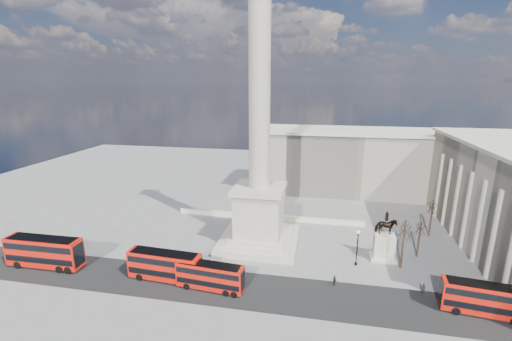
{
  "coord_description": "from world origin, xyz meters",
  "views": [
    {
      "loc": [
        10.32,
        -51.9,
        28.93
      ],
      "look_at": [
        0.14,
        1.24,
        14.73
      ],
      "focal_mm": 24.0,
      "sensor_mm": 36.0,
      "label": 1
    }
  ],
  "objects_px": {
    "pedestrian_crossing": "(335,281)",
    "pedestrian_walking": "(423,289)",
    "nelsons_column": "(259,175)",
    "red_bus_b": "(211,276)",
    "red_bus_a": "(165,266)",
    "red_bus_c": "(487,299)",
    "equestrian_statue": "(384,243)",
    "pedestrian_standing": "(465,294)",
    "red_bus_e": "(45,252)",
    "victorian_lamp": "(357,245)"
  },
  "relations": [
    {
      "from": "red_bus_e",
      "to": "pedestrian_standing",
      "type": "relative_size",
      "value": 7.41
    },
    {
      "from": "red_bus_a",
      "to": "red_bus_e",
      "type": "distance_m",
      "value": 20.46
    },
    {
      "from": "nelsons_column",
      "to": "pedestrian_standing",
      "type": "relative_size",
      "value": 29.82
    },
    {
      "from": "red_bus_c",
      "to": "pedestrian_crossing",
      "type": "xyz_separation_m",
      "value": [
        -18.68,
        3.0,
        -1.44
      ]
    },
    {
      "from": "red_bus_a",
      "to": "red_bus_c",
      "type": "bearing_deg",
      "value": 3.96
    },
    {
      "from": "nelsons_column",
      "to": "red_bus_a",
      "type": "xyz_separation_m",
      "value": [
        -11.5,
        -14.75,
        -10.55
      ]
    },
    {
      "from": "victorian_lamp",
      "to": "pedestrian_crossing",
      "type": "height_order",
      "value": "victorian_lamp"
    },
    {
      "from": "red_bus_e",
      "to": "pedestrian_walking",
      "type": "bearing_deg",
      "value": 2.72
    },
    {
      "from": "pedestrian_crossing",
      "to": "pedestrian_standing",
      "type": "bearing_deg",
      "value": -132.99
    },
    {
      "from": "pedestrian_walking",
      "to": "pedestrian_standing",
      "type": "distance_m",
      "value": 5.29
    },
    {
      "from": "nelsons_column",
      "to": "pedestrian_crossing",
      "type": "relative_size",
      "value": 31.93
    },
    {
      "from": "nelsons_column",
      "to": "red_bus_b",
      "type": "relative_size",
      "value": 5.01
    },
    {
      "from": "nelsons_column",
      "to": "red_bus_a",
      "type": "relative_size",
      "value": 4.43
    },
    {
      "from": "red_bus_b",
      "to": "pedestrian_standing",
      "type": "height_order",
      "value": "red_bus_b"
    },
    {
      "from": "equestrian_statue",
      "to": "pedestrian_standing",
      "type": "distance_m",
      "value": 13.28
    },
    {
      "from": "red_bus_a",
      "to": "red_bus_c",
      "type": "distance_m",
      "value": 43.44
    },
    {
      "from": "red_bus_e",
      "to": "red_bus_a",
      "type": "bearing_deg",
      "value": -0.37
    },
    {
      "from": "red_bus_c",
      "to": "pedestrian_standing",
      "type": "distance_m",
      "value": 3.55
    },
    {
      "from": "red_bus_b",
      "to": "pedestrian_standing",
      "type": "xyz_separation_m",
      "value": [
        34.79,
        4.24,
        -1.25
      ]
    },
    {
      "from": "pedestrian_standing",
      "to": "pedestrian_walking",
      "type": "bearing_deg",
      "value": -29.08
    },
    {
      "from": "nelsons_column",
      "to": "victorian_lamp",
      "type": "height_order",
      "value": "nelsons_column"
    },
    {
      "from": "victorian_lamp",
      "to": "red_bus_e",
      "type": "bearing_deg",
      "value": -168.65
    },
    {
      "from": "victorian_lamp",
      "to": "equestrian_statue",
      "type": "bearing_deg",
      "value": 32.0
    },
    {
      "from": "nelsons_column",
      "to": "red_bus_b",
      "type": "xyz_separation_m",
      "value": [
        -4.14,
        -15.74,
        -10.83
      ]
    },
    {
      "from": "pedestrian_crossing",
      "to": "pedestrian_walking",
      "type": "bearing_deg",
      "value": -132.99
    },
    {
      "from": "equestrian_statue",
      "to": "pedestrian_walking",
      "type": "height_order",
      "value": "equestrian_statue"
    },
    {
      "from": "victorian_lamp",
      "to": "equestrian_statue",
      "type": "height_order",
      "value": "equestrian_statue"
    },
    {
      "from": "red_bus_c",
      "to": "red_bus_e",
      "type": "distance_m",
      "value": 63.91
    },
    {
      "from": "red_bus_b",
      "to": "victorian_lamp",
      "type": "xyz_separation_m",
      "value": [
        21.0,
        10.71,
        1.48
      ]
    },
    {
      "from": "red_bus_c",
      "to": "equestrian_statue",
      "type": "height_order",
      "value": "equestrian_statue"
    },
    {
      "from": "victorian_lamp",
      "to": "red_bus_b",
      "type": "bearing_deg",
      "value": -152.98
    },
    {
      "from": "red_bus_c",
      "to": "victorian_lamp",
      "type": "distance_m",
      "value": 17.86
    },
    {
      "from": "red_bus_b",
      "to": "red_bus_c",
      "type": "height_order",
      "value": "red_bus_c"
    },
    {
      "from": "red_bus_e",
      "to": "victorian_lamp",
      "type": "relative_size",
      "value": 2.05
    },
    {
      "from": "red_bus_a",
      "to": "victorian_lamp",
      "type": "bearing_deg",
      "value": 22.55
    },
    {
      "from": "red_bus_e",
      "to": "pedestrian_walking",
      "type": "relative_size",
      "value": 7.31
    },
    {
      "from": "red_bus_e",
      "to": "equestrian_statue",
      "type": "xyz_separation_m",
      "value": [
        53.41,
        12.67,
        0.33
      ]
    },
    {
      "from": "red_bus_a",
      "to": "red_bus_e",
      "type": "bearing_deg",
      "value": -176.12
    },
    {
      "from": "red_bus_e",
      "to": "pedestrian_standing",
      "type": "bearing_deg",
      "value": 2.44
    },
    {
      "from": "pedestrian_walking",
      "to": "victorian_lamp",
      "type": "bearing_deg",
      "value": 111.09
    },
    {
      "from": "red_bus_a",
      "to": "pedestrian_walking",
      "type": "bearing_deg",
      "value": 8.67
    },
    {
      "from": "red_bus_a",
      "to": "pedestrian_standing",
      "type": "height_order",
      "value": "red_bus_a"
    },
    {
      "from": "pedestrian_walking",
      "to": "pedestrian_standing",
      "type": "xyz_separation_m",
      "value": [
        5.29,
        0.0,
        -0.01
      ]
    },
    {
      "from": "nelsons_column",
      "to": "red_bus_b",
      "type": "distance_m",
      "value": 19.55
    },
    {
      "from": "red_bus_b",
      "to": "red_bus_e",
      "type": "bearing_deg",
      "value": -176.98
    },
    {
      "from": "victorian_lamp",
      "to": "equestrian_statue",
      "type": "xyz_separation_m",
      "value": [
        4.59,
        2.87,
        -0.6
      ]
    },
    {
      "from": "red_bus_c",
      "to": "red_bus_e",
      "type": "xyz_separation_m",
      "value": [
        -63.91,
        -0.33,
        0.4
      ]
    },
    {
      "from": "red_bus_c",
      "to": "equestrian_statue",
      "type": "distance_m",
      "value": 16.22
    },
    {
      "from": "nelsons_column",
      "to": "red_bus_e",
      "type": "relative_size",
      "value": 4.02
    },
    {
      "from": "red_bus_b",
      "to": "pedestrian_crossing",
      "type": "bearing_deg",
      "value": 18.59
    }
  ]
}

